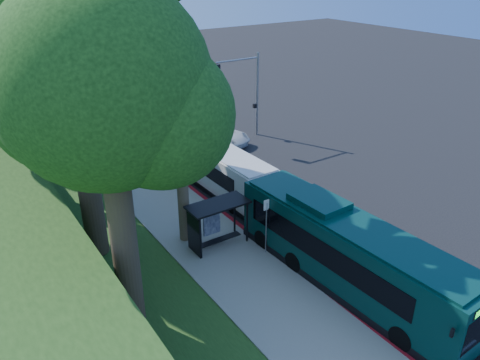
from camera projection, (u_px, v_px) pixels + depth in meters
ground at (286, 192)px, 30.65m from camera, size 140.00×140.00×0.00m
sidewalk at (187, 222)px, 26.96m from camera, size 4.50×70.00×0.12m
red_curb at (260, 242)px, 25.11m from camera, size 0.25×30.00×0.13m
grass_verge at (63, 214)px, 27.86m from camera, size 8.00×70.00×0.06m
bus_shelter at (213, 217)px, 24.08m from camera, size 3.20×1.51×2.55m
stop_sign_pole at (266, 219)px, 23.29m from camera, size 0.35×0.06×3.17m
traffic_signal_pole at (247, 86)px, 38.15m from camera, size 4.10×0.30×7.00m
tree_0 at (67, 28)px, 19.59m from camera, size 8.40×8.00×15.70m
tree_2 at (11, 12)px, 32.16m from camera, size 8.82×8.40×15.12m
tree_6 at (109, 97)px, 15.48m from camera, size 7.56×7.20×13.74m
white_bus at (216, 166)px, 30.59m from camera, size 2.43×10.75×3.20m
teal_bus at (347, 251)px, 21.22m from camera, size 3.12×12.56×3.72m
pickup at (220, 134)px, 38.46m from camera, size 3.77×5.84×1.50m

